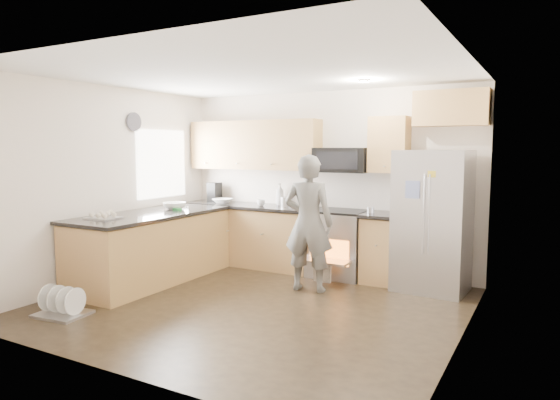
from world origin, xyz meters
The scene contains 8 objects.
ground centered at (0.00, 0.00, 0.00)m, with size 4.50×4.50×0.00m, color black.
room_shell centered at (-0.04, 0.02, 1.67)m, with size 4.54×4.04×2.62m.
back_cabinet_run centered at (-0.58, 1.75, 0.96)m, with size 4.45×0.64×2.50m.
peninsula centered at (-1.75, 0.25, 0.46)m, with size 0.96×2.36×1.02m.
stove_range centered at (0.35, 1.69, 0.68)m, with size 0.76×0.97×1.79m.
refrigerator centered at (1.64, 1.60, 0.88)m, with size 0.90×0.73×1.76m.
person centered at (0.29, 0.85, 0.86)m, with size 0.62×0.41×1.71m, color slate.
dish_rack centered at (-1.60, -1.29, 0.09)m, with size 0.56×0.47×0.32m.
Camera 1 is at (2.95, -4.70, 1.79)m, focal length 32.00 mm.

